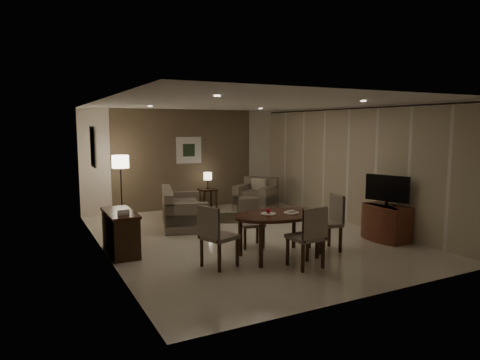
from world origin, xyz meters
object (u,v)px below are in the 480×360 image
chair_far (251,223)px  armchair (256,194)px  floor_lamp (121,188)px  sofa (183,207)px  chair_right (325,223)px  console_desk (121,233)px  tv_cabinet (386,223)px  chair_near (305,236)px  side_table (208,199)px  chair_left (219,236)px  dining_table (279,235)px

chair_far → armchair: chair_far is taller
floor_lamp → sofa: bearing=-48.0°
chair_right → chair_far: bearing=-117.5°
console_desk → tv_cabinet: bearing=-17.1°
chair_far → chair_right: size_ratio=0.88×
tv_cabinet → armchair: 3.91m
chair_near → floor_lamp: (-1.88, 4.87, 0.28)m
tv_cabinet → side_table: tv_cabinet is taller
floor_lamp → chair_left: bearing=-81.1°
chair_far → side_table: size_ratio=1.61×
side_table → console_desk: bearing=-134.2°
sofa → floor_lamp: 1.71m
tv_cabinet → sofa: size_ratio=0.50×
dining_table → side_table: 4.58m
armchair → dining_table: bearing=-60.0°
sofa → chair_near: bearing=-153.0°
chair_near → side_table: 5.21m
dining_table → sofa: size_ratio=0.90×
dining_table → side_table: dining_table is taller
sofa → side_table: (1.26, 1.55, -0.14)m
side_table → dining_table: bearing=-97.5°
floor_lamp → chair_far: bearing=-64.2°
chair_far → armchair: 3.51m
chair_near → armchair: 4.71m
chair_near → tv_cabinet: bearing=-167.7°
chair_right → floor_lamp: bearing=-137.5°
tv_cabinet → chair_far: size_ratio=1.01×
console_desk → chair_right: (3.34, -1.52, 0.13)m
dining_table → chair_far: chair_far is taller
console_desk → side_table: console_desk is taller
chair_far → side_table: bearing=90.0°
console_desk → side_table: 4.27m
chair_near → dining_table: bearing=-83.0°
dining_table → chair_far: 0.79m
tv_cabinet → chair_right: (-1.55, -0.02, 0.16)m
dining_table → armchair: (1.68, 3.80, 0.05)m
chair_near → floor_lamp: 5.23m
chair_near → chair_far: (-0.21, 1.42, -0.06)m
chair_near → chair_far: size_ratio=1.13×
console_desk → chair_near: (2.48, -2.11, 0.13)m
console_desk → chair_right: bearing=-24.4°
tv_cabinet → side_table: 4.95m
chair_far → armchair: bearing=70.0°
chair_right → sofa: 3.44m
dining_table → chair_right: 0.97m
dining_table → armchair: bearing=66.2°
dining_table → chair_left: chair_left is taller
chair_near → chair_far: chair_near is taller
console_desk → chair_left: chair_left is taller
chair_near → chair_right: (0.86, 0.60, 0.01)m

